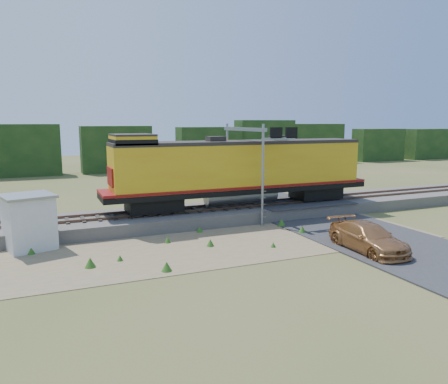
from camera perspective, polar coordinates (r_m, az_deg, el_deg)
name	(u,v)px	position (r m, az deg, el deg)	size (l,w,h in m)	color
ground	(247,243)	(24.30, 3.06, -6.62)	(140.00, 140.00, 0.00)	#475123
ballast	(208,215)	(29.55, -2.08, -2.96)	(70.00, 5.00, 0.80)	slate
rails	(208,208)	(29.45, -2.09, -2.05)	(70.00, 1.54, 0.16)	brown
dirt_shoulder	(210,244)	(23.96, -1.80, -6.80)	(26.00, 8.00, 0.03)	#8C7754
road	(342,226)	(28.55, 15.13, -4.35)	(7.00, 66.00, 0.86)	#38383A
tree_line_north	(122,149)	(59.97, -13.23, 5.55)	(130.00, 3.00, 6.50)	#163513
weed_clumps	(186,249)	(23.12, -4.93, -7.47)	(15.00, 6.20, 0.56)	#30621C
locomotive	(238,169)	(29.92, 1.80, 2.97)	(19.01, 2.90, 4.91)	black
shed	(29,222)	(24.92, -24.12, -3.55)	(3.01, 3.01, 2.90)	silver
signal_gantry	(252,147)	(29.54, 3.68, 5.82)	(2.57, 6.20, 6.47)	gray
car	(368,238)	(23.72, 18.30, -5.67)	(2.03, 4.98, 1.45)	#B27642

